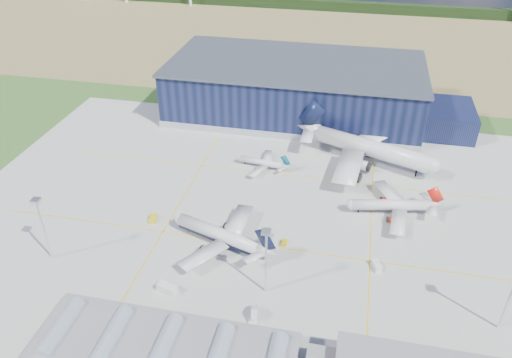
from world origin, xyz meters
The scene contains 20 objects.
ground centered at (0.00, 0.00, 0.00)m, with size 600.00×600.00×0.00m, color #2C5821.
apron centered at (0.00, 10.00, 0.03)m, with size 220.00×160.00×0.08m.
farmland centered at (0.00, 220.00, 0.00)m, with size 600.00×220.00×0.01m, color olive.
treeline centered at (0.00, 300.00, 4.00)m, with size 600.00×8.00×8.00m, color black.
hangar centered at (2.81, 94.80, 11.62)m, with size 145.00×62.00×26.10m.
glass_concourse centered at (-6.45, -60.00, 3.69)m, with size 78.00×23.00×8.60m.
light_mast_west centered at (-60.00, -30.00, 15.43)m, with size 2.60×2.60×23.00m.
light_mast_center centered at (10.00, -30.00, 15.43)m, with size 2.60×2.60×23.00m.
airliner_navy centered at (-9.30, -12.00, 6.52)m, with size 39.97×39.10×13.03m, color silver, non-canonical shape.
airliner_red centered at (46.07, 17.33, 5.73)m, with size 35.13×34.37×11.46m, color silver, non-canonical shape.
airliner_widebody centered at (38.15, 52.40, 10.48)m, with size 64.30×62.90×20.97m, color silver, non-canonical shape.
airliner_regional centered at (-5.47, 38.71, 3.88)m, with size 23.77×23.25×7.75m, color silver, non-canonical shape.
gse_tug_a centered at (-35.72, -4.83, 0.82)m, with size 2.40×3.94×1.64m, color gold.
gse_tug_b centered at (11.91, -7.70, 0.60)m, with size 1.85×2.78×1.20m, color gold.
gse_van_a centered at (-18.38, -36.41, 1.34)m, with size 2.68×6.14×2.68m, color silver.
gse_van_b centered at (42.04, -13.10, 1.04)m, with size 2.08×4.54×2.08m, color silver.
gse_tug_c centered at (58.28, 62.00, 0.66)m, with size 1.89×3.03×1.32m, color gold.
airstair centered at (8.94, -40.67, 1.43)m, with size 1.78×4.46×2.85m, color silver.
car_a centered at (8.98, -48.00, 0.58)m, with size 1.37×3.40×1.16m, color #99999E.
car_b centered at (17.89, -48.00, 0.64)m, with size 1.35×3.86×1.27m, color #99999E.
Camera 1 is at (29.62, -134.62, 108.26)m, focal length 35.00 mm.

